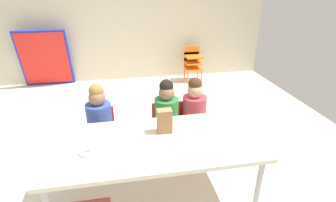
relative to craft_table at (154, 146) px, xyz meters
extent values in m
cube|color=silver|center=(-0.19, 0.75, -0.58)|extent=(5.80, 5.36, 0.02)
cube|color=silver|center=(-1.54, 2.10, -0.57)|extent=(0.43, 0.43, 0.00)
cube|color=gray|center=(0.71, 1.65, -0.57)|extent=(0.43, 0.43, 0.00)
cube|color=silver|center=(-0.19, 2.55, -0.57)|extent=(0.43, 0.43, 0.00)
cube|color=beige|center=(-0.19, 3.43, 0.77)|extent=(5.80, 0.10, 2.68)
cube|color=beige|center=(0.00, 0.00, 0.03)|extent=(1.79, 0.84, 0.04)
cylinder|color=#B2B2B7|center=(0.81, -0.36, -0.28)|extent=(0.05, 0.05, 0.58)
cylinder|color=#B2B2B7|center=(-0.81, 0.36, -0.28)|extent=(0.05, 0.05, 0.58)
cylinder|color=#B2B2B7|center=(0.81, 0.36, -0.28)|extent=(0.05, 0.05, 0.58)
cube|color=red|center=(-0.49, 0.64, -0.27)|extent=(0.32, 0.30, 0.03)
cube|color=red|center=(-0.49, 0.79, -0.12)|extent=(0.29, 0.02, 0.30)
cylinder|color=#384C99|center=(-0.49, 0.64, -0.05)|extent=(0.29, 0.29, 0.38)
sphere|color=#8C664C|center=(-0.49, 0.64, 0.21)|extent=(0.17, 0.17, 0.17)
sphere|color=olive|center=(-0.49, 0.65, 0.28)|extent=(0.15, 0.15, 0.15)
cylinder|color=red|center=(-0.63, 0.51, -0.42)|extent=(0.02, 0.02, 0.28)
cylinder|color=red|center=(-0.35, 0.51, -0.42)|extent=(0.02, 0.02, 0.28)
cylinder|color=red|center=(-0.63, 0.77, -0.42)|extent=(0.02, 0.02, 0.28)
cylinder|color=red|center=(-0.35, 0.77, -0.42)|extent=(0.02, 0.02, 0.28)
cube|color=red|center=(0.22, 0.64, -0.27)|extent=(0.32, 0.30, 0.03)
cube|color=red|center=(0.22, 0.79, -0.12)|extent=(0.29, 0.02, 0.30)
cylinder|color=#2D7A38|center=(0.22, 0.64, -0.05)|extent=(0.34, 0.34, 0.38)
sphere|color=#8C664C|center=(0.22, 0.64, 0.21)|extent=(0.17, 0.17, 0.17)
sphere|color=black|center=(0.22, 0.65, 0.28)|extent=(0.15, 0.15, 0.15)
cylinder|color=red|center=(0.08, 0.51, -0.42)|extent=(0.02, 0.02, 0.28)
cylinder|color=red|center=(0.36, 0.51, -0.42)|extent=(0.02, 0.02, 0.28)
cylinder|color=red|center=(0.08, 0.77, -0.42)|extent=(0.02, 0.02, 0.28)
cylinder|color=red|center=(0.36, 0.77, -0.42)|extent=(0.02, 0.02, 0.28)
cube|color=red|center=(0.54, 0.64, -0.27)|extent=(0.32, 0.30, 0.03)
cube|color=red|center=(0.54, 0.79, -0.12)|extent=(0.29, 0.02, 0.30)
cylinder|color=#BF3F4C|center=(0.54, 0.64, -0.05)|extent=(0.34, 0.34, 0.38)
sphere|color=tan|center=(0.54, 0.64, 0.21)|extent=(0.17, 0.17, 0.17)
sphere|color=#472D19|center=(0.54, 0.65, 0.28)|extent=(0.15, 0.15, 0.15)
cylinder|color=red|center=(0.40, 0.51, -0.42)|extent=(0.02, 0.02, 0.28)
cylinder|color=red|center=(0.68, 0.51, -0.42)|extent=(0.02, 0.02, 0.28)
cylinder|color=red|center=(0.40, 0.77, -0.42)|extent=(0.02, 0.02, 0.28)
cylinder|color=red|center=(0.68, 0.77, -0.42)|extent=(0.02, 0.02, 0.28)
cube|color=orange|center=(1.19, 3.01, -0.31)|extent=(0.32, 0.30, 0.03)
cube|color=orange|center=(1.19, 3.15, -0.22)|extent=(0.30, 0.02, 0.18)
cube|color=orange|center=(1.19, 3.01, -0.19)|extent=(0.32, 0.30, 0.03)
cube|color=orange|center=(1.19, 3.15, -0.10)|extent=(0.30, 0.02, 0.18)
cube|color=orange|center=(1.19, 3.01, -0.07)|extent=(0.32, 0.30, 0.03)
cube|color=orange|center=(1.19, 3.15, 0.02)|extent=(0.30, 0.02, 0.18)
cylinder|color=orange|center=(1.05, 2.88, -0.44)|extent=(0.02, 0.02, 0.26)
cylinder|color=orange|center=(1.33, 2.88, -0.44)|extent=(0.02, 0.02, 0.26)
cylinder|color=orange|center=(1.05, 3.14, -0.44)|extent=(0.02, 0.02, 0.26)
cylinder|color=orange|center=(1.33, 3.14, -0.44)|extent=(0.02, 0.02, 0.26)
cube|color=#1E33BF|center=(-1.61, 3.24, -0.03)|extent=(0.90, 0.28, 1.09)
cube|color=red|center=(-1.61, 3.21, -0.03)|extent=(0.83, 0.23, 0.99)
cube|color=#9E754C|center=(0.11, 0.14, 0.16)|extent=(0.13, 0.09, 0.22)
cylinder|color=white|center=(-0.55, -0.09, 0.05)|extent=(0.18, 0.18, 0.01)
cylinder|color=white|center=(-0.18, 0.17, 0.05)|extent=(0.18, 0.18, 0.01)
torus|color=white|center=(-0.55, -0.09, 0.07)|extent=(0.11, 0.11, 0.03)
camera|label=1|loc=(-0.23, -1.87, 1.28)|focal=28.07mm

